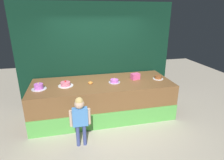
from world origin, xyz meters
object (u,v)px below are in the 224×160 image
(cake_far_left, at_px, (39,87))
(pink_box, at_px, (135,76))
(donut, at_px, (90,83))
(cake_center_right, at_px, (114,81))
(cake_center_left, at_px, (66,84))
(cake_far_right, at_px, (158,77))
(child_figure, at_px, (80,115))

(cake_far_left, bearing_deg, pink_box, 3.96)
(pink_box, relative_size, donut, 1.83)
(cake_center_right, bearing_deg, donut, 174.68)
(pink_box, bearing_deg, cake_center_right, -168.19)
(pink_box, distance_m, donut, 1.19)
(cake_center_left, relative_size, cake_far_right, 1.32)
(cake_far_left, relative_size, cake_center_left, 0.94)
(cake_center_right, bearing_deg, cake_far_left, -178.71)
(pink_box, bearing_deg, child_figure, -142.35)
(pink_box, distance_m, cake_center_right, 0.61)
(cake_far_right, bearing_deg, child_figure, -153.52)
(child_figure, distance_m, pink_box, 1.95)
(cake_center_left, bearing_deg, donut, 2.36)
(donut, height_order, cake_center_right, cake_center_right)
(donut, relative_size, cake_far_left, 0.35)
(pink_box, distance_m, cake_center_left, 1.79)
(cake_far_right, bearing_deg, donut, 178.29)
(cake_center_left, bearing_deg, child_figure, -76.92)
(cake_center_left, height_order, cake_far_right, cake_center_left)
(pink_box, bearing_deg, cake_far_left, -176.04)
(pink_box, xyz_separation_m, cake_far_right, (0.59, -0.12, -0.04))
(child_figure, distance_m, cake_far_right, 2.39)
(cake_far_left, height_order, cake_center_right, cake_far_left)
(child_figure, relative_size, pink_box, 4.96)
(cake_far_left, relative_size, cake_center_right, 1.16)
(donut, distance_m, cake_far_left, 1.19)
(donut, distance_m, cake_far_right, 1.78)
(pink_box, height_order, cake_far_right, pink_box)
(donut, bearing_deg, pink_box, 3.32)
(cake_center_left, xyz_separation_m, cake_far_right, (2.38, -0.03, -0.00))
(cake_far_left, height_order, cake_far_right, cake_far_left)
(cake_far_left, distance_m, cake_center_left, 0.60)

